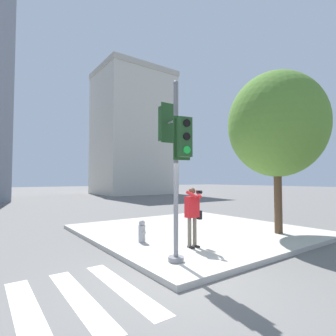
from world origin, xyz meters
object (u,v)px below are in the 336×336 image
(person_photographer, at_px, (193,211))
(fire_hydrant, at_px, (142,231))
(traffic_signal_pole, at_px, (175,148))
(street_tree, at_px, (277,125))

(person_photographer, distance_m, fire_hydrant, 1.79)
(person_photographer, bearing_deg, traffic_signal_pole, -148.06)
(person_photographer, xyz_separation_m, street_tree, (3.87, -0.34, 2.98))
(traffic_signal_pole, height_order, fire_hydrant, traffic_signal_pole)
(street_tree, bearing_deg, fire_hydrant, 160.16)
(traffic_signal_pole, height_order, person_photographer, traffic_signal_pole)
(street_tree, bearing_deg, person_photographer, 174.97)
(person_photographer, relative_size, street_tree, 0.29)
(person_photographer, xyz_separation_m, fire_hydrant, (-0.90, 1.38, -0.69))
(street_tree, xyz_separation_m, fire_hydrant, (-4.77, 1.72, -3.67))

